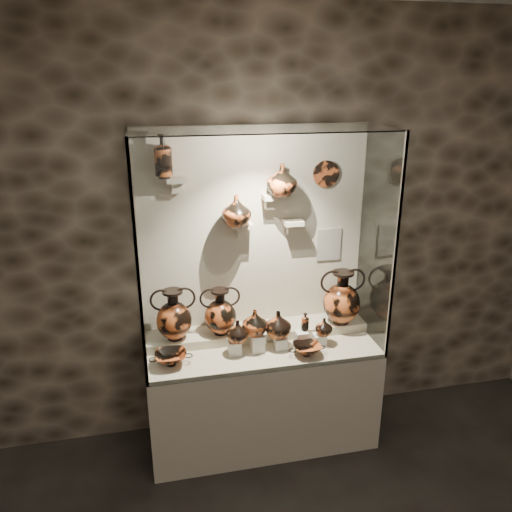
{
  "coord_description": "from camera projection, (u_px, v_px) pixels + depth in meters",
  "views": [
    {
      "loc": [
        -0.74,
        -0.98,
        2.7
      ],
      "look_at": [
        -0.05,
        2.2,
        1.54
      ],
      "focal_mm": 35.0,
      "sensor_mm": 36.0,
      "label": 1
    }
  ],
  "objects": [
    {
      "name": "pedestal_e",
      "position": [
        319.0,
        339.0,
        3.71
      ],
      "size": [
        0.09,
        0.09,
        0.08
      ],
      "primitive_type": "cube",
      "color": "silver",
      "rests_on": "front_tier"
    },
    {
      "name": "front_tier",
      "position": [
        263.0,
        348.0,
        3.69
      ],
      "size": [
        1.68,
        0.58,
        0.03
      ],
      "primitive_type": "cube",
      "color": "#BEB093",
      "rests_on": "plinth"
    },
    {
      "name": "pedestal_c",
      "position": [
        280.0,
        343.0,
        3.65
      ],
      "size": [
        0.09,
        0.09,
        0.09
      ],
      "primitive_type": "cube",
      "color": "silver",
      "rests_on": "front_tier"
    },
    {
      "name": "glass_right",
      "position": [
        377.0,
        240.0,
        3.6
      ],
      "size": [
        0.01,
        0.6,
        1.6
      ],
      "primitive_type": "cube",
      "color": "white",
      "rests_on": "plinth"
    },
    {
      "name": "wall_plate",
      "position": [
        326.0,
        174.0,
        3.65
      ],
      "size": [
        0.2,
        0.02,
        0.2
      ],
      "primitive_type": "cylinder",
      "rotation": [
        1.57,
        0.0,
        0.0
      ],
      "color": "#B64D23",
      "rests_on": "back_panel"
    },
    {
      "name": "pedestal_a",
      "position": [
        235.0,
        347.0,
        3.58
      ],
      "size": [
        0.09,
        0.09,
        0.1
      ],
      "primitive_type": "cube",
      "color": "silver",
      "rests_on": "front_tier"
    },
    {
      "name": "kylix_right",
      "position": [
        307.0,
        349.0,
        3.56
      ],
      "size": [
        0.26,
        0.22,
        0.1
      ],
      "primitive_type": null,
      "rotation": [
        0.0,
        0.0,
        0.02
      ],
      "color": "#C05524",
      "rests_on": "front_tier"
    },
    {
      "name": "jug_b",
      "position": [
        255.0,
        322.0,
        3.56
      ],
      "size": [
        0.21,
        0.21,
        0.19
      ],
      "primitive_type": "imported",
      "rotation": [
        0.0,
        0.0,
        0.19
      ],
      "color": "#B84C20",
      "rests_on": "pedestal_b"
    },
    {
      "name": "glass_left",
      "position": [
        137.0,
        257.0,
        3.26
      ],
      "size": [
        0.01,
        0.6,
        1.6
      ],
      "primitive_type": "cube",
      "color": "white",
      "rests_on": "plinth"
    },
    {
      "name": "pedestal_b",
      "position": [
        258.0,
        343.0,
        3.61
      ],
      "size": [
        0.09,
        0.09,
        0.13
      ],
      "primitive_type": "cube",
      "color": "silver",
      "rests_on": "front_tier"
    },
    {
      "name": "ovoid_vase_b",
      "position": [
        282.0,
        180.0,
        3.48
      ],
      "size": [
        0.25,
        0.25,
        0.23
      ],
      "primitive_type": "imported",
      "rotation": [
        0.0,
        0.0,
        0.18
      ],
      "color": "#B84C20",
      "rests_on": "bracket_cb"
    },
    {
      "name": "pedestal_d",
      "position": [
        301.0,
        339.0,
        3.68
      ],
      "size": [
        0.09,
        0.09,
        0.12
      ],
      "primitive_type": "cube",
      "color": "silver",
      "rests_on": "front_tier"
    },
    {
      "name": "plinth",
      "position": [
        263.0,
        396.0,
        3.83
      ],
      "size": [
        1.7,
        0.6,
        0.8
      ],
      "primitive_type": "cube",
      "color": "beige",
      "rests_on": "floor"
    },
    {
      "name": "amphora_left",
      "position": [
        174.0,
        315.0,
        3.59
      ],
      "size": [
        0.37,
        0.37,
        0.39
      ],
      "primitive_type": null,
      "rotation": [
        0.0,
        0.0,
        -0.22
      ],
      "color": "#C05524",
      "rests_on": "rear_tier"
    },
    {
      "name": "bracket_cb",
      "position": [
        269.0,
        197.0,
        3.57
      ],
      "size": [
        0.1,
        0.12,
        0.04
      ],
      "primitive_type": "cube",
      "color": "beige",
      "rests_on": "back_panel"
    },
    {
      "name": "wall_back",
      "position": [
        254.0,
        235.0,
        3.72
      ],
      "size": [
        5.0,
        0.02,
        3.2
      ],
      "primitive_type": "cube",
      "color": "#2D241C",
      "rests_on": "ground"
    },
    {
      "name": "info_placard",
      "position": [
        329.0,
        245.0,
        3.85
      ],
      "size": [
        0.19,
        0.01,
        0.25
      ],
      "primitive_type": "cube",
      "color": "beige",
      "rests_on": "back_panel"
    },
    {
      "name": "kylix_left",
      "position": [
        171.0,
        357.0,
        3.43
      ],
      "size": [
        0.35,
        0.33,
        0.11
      ],
      "primitive_type": null,
      "rotation": [
        0.0,
        0.0,
        0.37
      ],
      "color": "#B84C20",
      "rests_on": "front_tier"
    },
    {
      "name": "jug_a",
      "position": [
        238.0,
        331.0,
        3.53
      ],
      "size": [
        0.21,
        0.21,
        0.16
      ],
      "primitive_type": "imported",
      "rotation": [
        0.0,
        0.0,
        -0.41
      ],
      "color": "#C05524",
      "rests_on": "pedestal_a"
    },
    {
      "name": "lekythos_tall",
      "position": [
        163.0,
        154.0,
        3.29
      ],
      "size": [
        0.15,
        0.15,
        0.32
      ],
      "primitive_type": null,
      "rotation": [
        0.0,
        0.0,
        0.22
      ],
      "color": "#C05524",
      "rests_on": "bracket_ul"
    },
    {
      "name": "frame_post_left",
      "position": [
        138.0,
        273.0,
        2.99
      ],
      "size": [
        0.02,
        0.02,
        1.6
      ],
      "primitive_type": "cube",
      "color": "gray",
      "rests_on": "plinth"
    },
    {
      "name": "frame_post_right",
      "position": [
        395.0,
        253.0,
        3.33
      ],
      "size": [
        0.02,
        0.02,
        1.6
      ],
      "primitive_type": "cube",
      "color": "gray",
      "rests_on": "plinth"
    },
    {
      "name": "bracket_cc",
      "position": [
        293.0,
        222.0,
        3.67
      ],
      "size": [
        0.14,
        0.12,
        0.04
      ],
      "primitive_type": "cube",
      "color": "beige",
      "rests_on": "back_panel"
    },
    {
      "name": "glass_front",
      "position": [
        274.0,
        263.0,
        3.15
      ],
      "size": [
        1.7,
        0.01,
        1.6
      ],
      "primitive_type": "cube",
      "color": "white",
      "rests_on": "plinth"
    },
    {
      "name": "amphora_mid",
      "position": [
        220.0,
        311.0,
        3.68
      ],
      "size": [
        0.29,
        0.29,
        0.36
      ],
      "primitive_type": null,
      "rotation": [
        0.0,
        0.0,
        -0.01
      ],
      "color": "#B84C20",
      "rests_on": "rear_tier"
    },
    {
      "name": "bracket_ul",
      "position": [
        177.0,
        180.0,
        3.39
      ],
      "size": [
        0.14,
        0.12,
        0.04
      ],
      "primitive_type": "cube",
      "color": "beige",
      "rests_on": "back_panel"
    },
    {
      "name": "rear_tier",
      "position": [
        258.0,
        333.0,
        3.84
      ],
      "size": [
        1.7,
        0.25,
        0.1
      ],
      "primitive_type": "cube",
      "color": "#BEB093",
      "rests_on": "plinth"
    },
    {
      "name": "bracket_ca",
      "position": [
        242.0,
        225.0,
        3.59
      ],
      "size": [
        0.14,
        0.12,
        0.04
      ],
      "primitive_type": "cube",
      "color": "beige",
      "rests_on": "back_panel"
    },
    {
      "name": "amphora_right",
      "position": [
        342.0,
        297.0,
        3.83
      ],
      "size": [
        0.44,
        0.44,
        0.43
      ],
      "primitive_type": null,
      "rotation": [
        0.0,
        0.0,
        -0.33
      ],
      "color": "#C05524",
      "rests_on": "rear_tier"
    },
    {
      "name": "jug_c",
      "position": [
        278.0,
        324.0,
        3.61
      ],
      "size": [
        0.21,
        0.21,
        0.2
      ],
      "primitive_type": "imported",
      "rotation": [
        0.0,
        0.0,
        -0.07
      ],
      "color": "#C05524",
      "rests_on": "pedestal_c"
    },
    {
      "name": "lekythos_small",
      "position": [
        305.0,
        321.0,
        3.65
      ],
      "size": [
        0.08,
        0.08,
        0.15
      ],
      "primitive_type": null,
      "rotation": [
        0.0,
        0.0,
        -0.14
      ],
      "color": "#B84C20",
      "rests_on": "pedestal_d"
    },
    {
      "name": "ovoid_vase_a",
      "position": [
        236.0,
        211.0,
        3.49
      ],
      "size": [
        0.21,
        0.21,
        0.22
      ],
      "primitive_type": "imported",
      "rotation": [
        0.0,
        0.0,
        0.01
      ],
      "color": "#B84C20",
      "rests_on": "bracket_ca"
    },
    {
      "name": "jug_e",
      "position": [
        324.0,
        327.0,
        3.67
      ],
      "size": [
        0.16,
        0.16,
        0.13
      ],
      "primitive_type": "imported",
      "rotation": [
        0.0,
        0.0,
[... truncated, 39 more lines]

